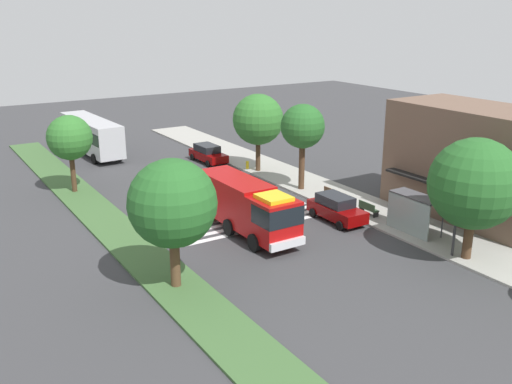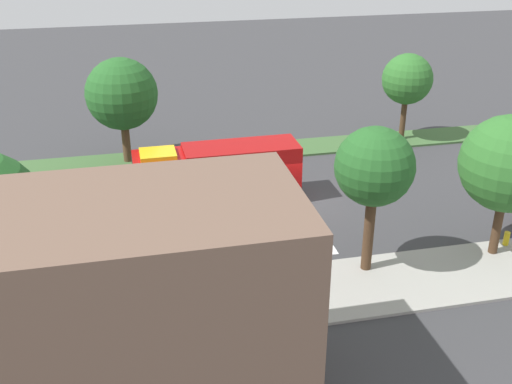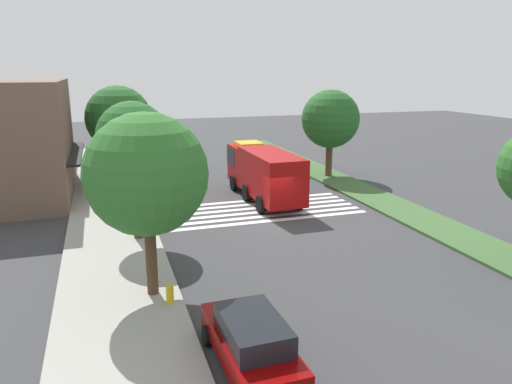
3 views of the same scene
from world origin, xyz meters
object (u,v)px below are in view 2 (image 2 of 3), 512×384
object	(u,v)px
fire_hydrant	(506,238)
parked_car_mid	(208,247)
bench_west_of_shelter	(294,272)
median_tree_far_west	(407,79)
fire_truck	(212,172)
sidewalk_tree_west	(374,168)
bus_stop_shelter	(108,268)
sidewalk_tree_far_west	(509,164)
median_tree_west	(122,94)
street_lamp	(1,230)
bench_near_shelter	(206,283)

from	to	relation	value
fire_hydrant	parked_car_mid	bearing A→B (deg)	-6.64
bench_west_of_shelter	median_tree_far_west	size ratio (longest dim) A/B	0.26
fire_truck	sidewalk_tree_west	bearing A→B (deg)	123.61
parked_car_mid	bus_stop_shelter	world-z (taller)	bus_stop_shelter
parked_car_mid	sidewalk_tree_far_west	world-z (taller)	sidewalk_tree_far_west
parked_car_mid	median_tree_west	size ratio (longest dim) A/B	0.67
median_tree_west	sidewalk_tree_west	bearing A→B (deg)	123.29
parked_car_mid	street_lamp	xyz separation A→B (m)	(8.42, 1.80, 2.87)
street_lamp	sidewalk_tree_far_west	xyz separation A→B (m)	(-21.99, 0.40, 0.98)
sidewalk_tree_far_west	median_tree_west	distance (m)	23.10
sidewalk_tree_far_west	fire_hydrant	xyz separation A→B (m)	(-1.03, -0.50, -4.28)
parked_car_mid	median_tree_west	world-z (taller)	median_tree_west
bus_stop_shelter	median_tree_far_west	xyz separation A→B (m)	(-20.54, -16.02, 2.58)
fire_truck	parked_car_mid	world-z (taller)	fire_truck
median_tree_far_west	median_tree_west	xyz separation A→B (m)	(19.37, 0.00, 0.17)
bench_west_of_shelter	street_lamp	world-z (taller)	street_lamp
fire_hydrant	median_tree_west	bearing A→B (deg)	-40.40
street_lamp	sidewalk_tree_far_west	bearing A→B (deg)	178.96
bus_stop_shelter	median_tree_far_west	bearing A→B (deg)	-142.04
bench_west_of_shelter	fire_hydrant	bearing A→B (deg)	-175.90
bench_near_shelter	bench_west_of_shelter	distance (m)	3.95
bus_stop_shelter	fire_hydrant	world-z (taller)	bus_stop_shelter
fire_truck	sidewalk_tree_west	xyz separation A→B (m)	(-5.80, 8.58, 3.26)
bench_west_of_shelter	fire_hydrant	xyz separation A→B (m)	(-11.14, -0.80, -0.10)
bus_stop_shelter	sidewalk_tree_west	bearing A→B (deg)	-178.66
bench_west_of_shelter	sidewalk_tree_far_west	size ratio (longest dim) A/B	0.23
parked_car_mid	sidewalk_tree_far_west	xyz separation A→B (m)	(-13.57, 2.20, 3.85)
parked_car_mid	median_tree_west	distance (m)	14.44
bench_west_of_shelter	median_tree_west	xyz separation A→B (m)	(6.79, -16.05, 4.04)
bench_near_shelter	median_tree_west	xyz separation A→B (m)	(2.83, -16.05, 4.04)
bench_near_shelter	bench_west_of_shelter	size ratio (longest dim) A/B	1.00
median_tree_west	fire_hydrant	distance (m)	23.90
bench_near_shelter	median_tree_far_west	bearing A→B (deg)	-135.85
sidewalk_tree_far_west	median_tree_far_west	world-z (taller)	sidewalk_tree_far_west
median_tree_west	fire_truck	bearing A→B (deg)	122.35
street_lamp	median_tree_west	size ratio (longest dim) A/B	0.91
street_lamp	median_tree_far_west	xyz separation A→B (m)	(-24.47, -15.35, 0.68)
fire_truck	sidewalk_tree_far_west	size ratio (longest dim) A/B	1.36
bench_west_of_shelter	fire_hydrant	distance (m)	11.17
median_tree_far_west	parked_car_mid	bearing A→B (deg)	40.19
median_tree_far_west	median_tree_west	world-z (taller)	median_tree_west
bus_stop_shelter	median_tree_west	size ratio (longest dim) A/B	0.52
street_lamp	parked_car_mid	bearing A→B (deg)	-167.94
bus_stop_shelter	sidewalk_tree_far_west	xyz separation A→B (m)	(-18.06, -0.27, 2.88)
parked_car_mid	sidewalk_tree_west	size ratio (longest dim) A/B	0.66
bench_west_of_shelter	sidewalk_tree_west	xyz separation A→B (m)	(-3.56, -0.30, 4.60)
bench_near_shelter	fire_truck	bearing A→B (deg)	-100.92
bench_west_of_shelter	sidewalk_tree_far_west	xyz separation A→B (m)	(-10.11, -0.30, 4.18)
fire_truck	bus_stop_shelter	world-z (taller)	fire_truck
bench_near_shelter	bus_stop_shelter	bearing A→B (deg)	-0.42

